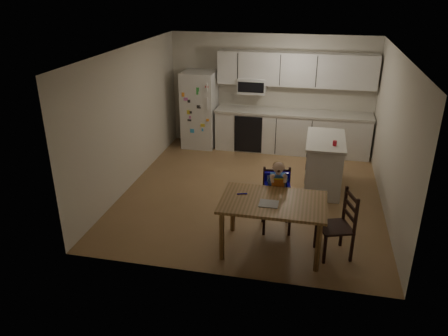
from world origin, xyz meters
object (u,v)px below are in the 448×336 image
dining_table (273,208)px  kitchen_island (324,163)px  chair_side (342,220)px  refrigerator (200,110)px  red_cup (335,143)px  chair_booster (277,188)px

dining_table → kitchen_island: bearing=72.8°
kitchen_island → chair_side: size_ratio=1.35×
refrigerator → chair_side: refrigerator is taller
red_cup → chair_booster: 1.56m
red_cup → chair_side: (0.12, -1.82, -0.45)m
red_cup → chair_booster: (-0.83, -1.29, -0.32)m
chair_booster → chair_side: 1.10m
kitchen_island → chair_side: 2.15m
red_cup → dining_table: red_cup is taller
red_cup → chair_side: 1.88m
chair_side → refrigerator: bearing=-161.0°
refrigerator → chair_side: bearing=-51.5°
red_cup → chair_booster: chair_booster is taller
chair_booster → chair_side: chair_booster is taller
red_cup → chair_booster: bearing=-122.8°
kitchen_island → chair_booster: chair_booster is taller
refrigerator → red_cup: 3.55m
refrigerator → kitchen_island: (2.78, -1.69, -0.37)m
dining_table → chair_booster: bearing=90.8°
refrigerator → red_cup: (2.92, -2.01, 0.14)m
dining_table → chair_side: bearing=5.0°
kitchen_island → red_cup: (0.14, -0.31, 0.51)m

